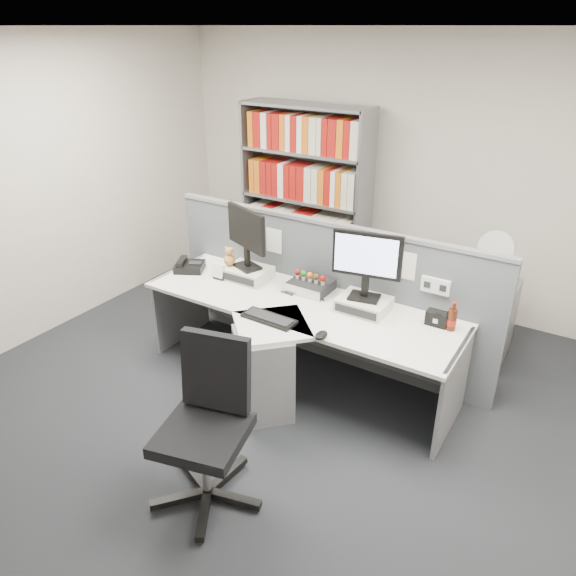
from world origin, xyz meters
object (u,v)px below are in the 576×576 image
Objects in this scene: keyboard at (269,318)px; mouse at (321,335)px; speaker at (437,318)px; desk_calendar at (220,273)px; desk_fan at (496,252)px; monitor_left at (246,233)px; desk_phone at (189,266)px; monitor_right at (367,260)px; office_chair at (208,419)px; desk at (284,344)px; shelving_unit at (305,202)px; filing_cabinet at (483,321)px; desktop_pc at (311,286)px; cola_bottle at (452,320)px.

keyboard is 0.46m from mouse.
mouse is at bearing -135.90° from speaker.
desk_fan is at bearing 29.67° from desk_calendar.
monitor_left reaches higher than desk_phone.
office_chair is at bearing -102.22° from monitor_right.
desk is 1.30× the size of shelving_unit.
monitor_right is 1.66× the size of desk_phone.
desk_phone reaches higher than filing_cabinet.
desk is 1.92m from desk_fan.
filing_cabinet is (1.23, 0.94, -0.41)m from desktop_pc.
desk_fan is at bearing 37.16° from desktop_pc.
office_chair is (-1.04, -2.51, -0.45)m from desk_fan.
shelving_unit is (-0.28, 1.46, -0.16)m from monitor_left.
shelving_unit is 1.90× the size of office_chair.
keyboard is at bearing -129.13° from desk_fan.
office_chair is at bearing -45.72° from desk_phone.
shelving_unit is 4.05× the size of desk_fan.
keyboard is at bearing 177.34° from mouse.
monitor_left is at bearing 117.37° from office_chair.
shelving_unit reaches higher than desktop_pc.
speaker is 0.99m from desk_fan.
shelving_unit is at bearing 115.96° from desk.
mouse reaches higher than filing_cabinet.
desk_calendar reaches higher than desktop_pc.
desk_phone is at bearing -179.25° from desk_calendar.
desktop_pc is at bearing 7.88° from monitor_left.
keyboard is at bearing -42.38° from monitor_left.
mouse reaches higher than desk.
cola_bottle is at bearing 25.66° from keyboard.
cola_bottle reaches higher than filing_cabinet.
desk is at bearing -130.61° from filing_cabinet.
shelving_unit reaches higher than mouse.
mouse is 0.06× the size of shelving_unit.
cola_bottle reaches higher than desktop_pc.
keyboard is (-0.05, -0.13, 0.28)m from desk.
monitor_right is at bearing 44.33° from keyboard.
desk_calendar is 1.87m from speaker.
desktop_pc is 1.57m from desk_fan.
desktop_pc is 1.60m from office_chair.
cola_bottle reaches higher than speaker.
shelving_unit is 3.17m from office_chair.
desktop_pc is 0.47× the size of filing_cabinet.
cola_bottle is (2.31, 0.19, 0.04)m from desk_phone.
office_chair is (0.98, -1.36, -0.21)m from desk_calendar.
monitor_right reaches higher than keyboard.
desktop_pc is (-0.52, 0.08, -0.37)m from monitor_right.
desktop_pc is 1.15m from desk_phone.
speaker reaches higher than mouse.
office_chair is (-0.32, -1.50, -0.58)m from monitor_right.
shelving_unit reaches higher than desk.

